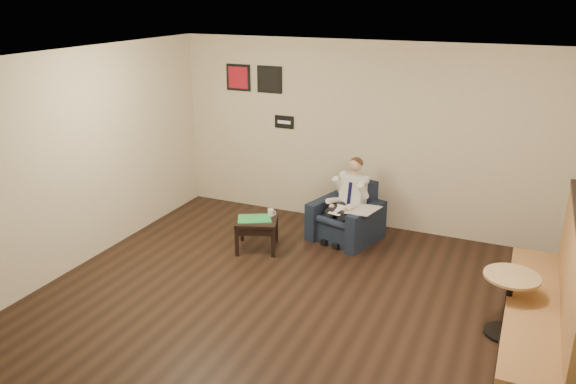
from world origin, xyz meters
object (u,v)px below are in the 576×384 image
at_px(seated_man, 342,204).
at_px(smartphone, 262,214).
at_px(green_folder, 254,219).
at_px(coffee_mug, 271,212).
at_px(banquette, 543,286).
at_px(armchair, 346,212).
at_px(side_table, 257,234).
at_px(cafe_table, 508,305).

height_order(seated_man, smartphone, seated_man).
relative_size(green_folder, coffee_mug, 4.74).
xyz_separation_m(smartphone, banquette, (3.65, -1.10, 0.24)).
bearing_deg(banquette, seated_man, 147.87).
bearing_deg(armchair, banquette, -18.36).
distance_m(armchair, smartphone, 1.23).
xyz_separation_m(side_table, coffee_mug, (0.13, 0.18, 0.28)).
distance_m(green_folder, banquette, 3.78).
xyz_separation_m(armchair, seated_man, (-0.03, -0.10, 0.15)).
relative_size(side_table, coffee_mug, 5.79).
height_order(armchair, green_folder, armchair).
bearing_deg(side_table, smartphone, 92.44).
bearing_deg(side_table, armchair, 38.81).
bearing_deg(green_folder, seated_man, 36.38).
distance_m(green_folder, smartphone, 0.20).
xyz_separation_m(coffee_mug, banquette, (3.51, -1.11, 0.19)).
bearing_deg(side_table, green_folder, -126.52).
distance_m(banquette, cafe_table, 0.46).
relative_size(green_folder, smartphone, 3.21).
bearing_deg(seated_man, cafe_table, -17.92).
bearing_deg(armchair, smartphone, -131.91).
relative_size(side_table, green_folder, 1.22).
bearing_deg(green_folder, side_table, 53.48).
xyz_separation_m(armchair, banquette, (2.61, -1.76, 0.28)).
height_order(coffee_mug, banquette, banquette).
relative_size(side_table, cafe_table, 0.79).
bearing_deg(banquette, coffee_mug, 162.47).
bearing_deg(cafe_table, banquette, -18.53).
relative_size(armchair, green_folder, 1.88).
relative_size(green_folder, banquette, 0.17).
height_order(armchair, smartphone, armchair).
relative_size(smartphone, banquette, 0.05).
distance_m(coffee_mug, banquette, 3.69).
bearing_deg(coffee_mug, seated_man, 32.19).
distance_m(coffee_mug, cafe_table, 3.38).
bearing_deg(cafe_table, armchair, 144.33).
distance_m(side_table, coffee_mug, 0.35).
distance_m(side_table, smartphone, 0.29).
bearing_deg(banquette, green_folder, 166.15).
bearing_deg(side_table, coffee_mug, 53.48).
xyz_separation_m(banquette, cafe_table, (-0.29, 0.10, -0.35)).
bearing_deg(green_folder, coffee_mug, 53.48).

